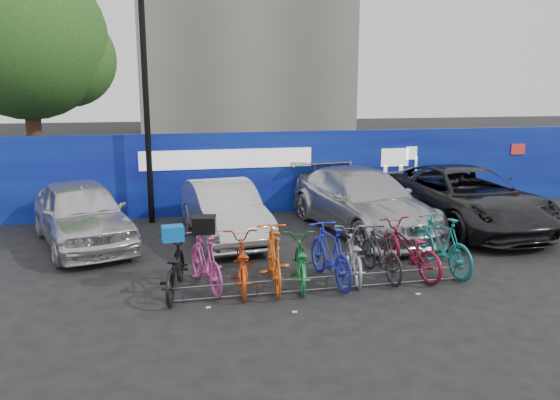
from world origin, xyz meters
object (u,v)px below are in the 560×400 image
object	(u,v)px
bike_4	(300,261)
bike_5	(330,253)
bike_rack	(326,283)
car_3	(464,198)
car_1	(224,211)
bike_2	(241,263)
car_0	(82,213)
bike_0	(174,267)
bike_8	(409,249)
bike_3	(274,257)
bike_7	(381,253)
car_2	(362,201)
lamppost	(146,103)
bike_6	(353,255)
tree	(34,44)
bike_9	(441,244)
bike_1	(205,261)

from	to	relation	value
bike_4	bike_5	world-z (taller)	bike_5
bike_rack	car_3	bearing A→B (deg)	36.82
car_1	bike_2	distance (m)	3.46
car_0	bike_0	bearing A→B (deg)	-78.81
bike_0	bike_8	world-z (taller)	bike_8
bike_3	bike_7	size ratio (longest dim) A/B	1.15
bike_0	car_2	bearing A→B (deg)	-135.32
lamppost	bike_6	world-z (taller)	lamppost
bike_2	bike_3	size ratio (longest dim) A/B	0.97
bike_rack	bike_4	distance (m)	0.66
tree	car_1	world-z (taller)	tree
car_3	bike_4	distance (m)	6.30
car_2	car_0	bearing A→B (deg)	169.86
bike_8	bike_9	bearing A→B (deg)	169.72
bike_3	bike_8	bearing A→B (deg)	-172.46
car_1	bike_9	bearing A→B (deg)	-46.87
bike_6	bike_8	size ratio (longest dim) A/B	0.90
car_2	car_3	distance (m)	2.79
bike_5	car_3	bearing A→B (deg)	-151.58
bike_1	bike_3	bearing A→B (deg)	158.06
car_2	bike_6	xyz separation A→B (m)	(-1.47, -3.38, -0.31)
car_3	bike_2	world-z (taller)	car_3
bike_rack	bike_2	bearing A→B (deg)	161.85
car_0	bike_4	size ratio (longest dim) A/B	2.55
bike_5	lamppost	bearing A→B (deg)	-64.72
car_2	bike_rack	bearing A→B (deg)	-127.72
lamppost	car_0	xyz separation A→B (m)	(-1.57, -1.87, -2.50)
car_0	bike_8	xyz separation A→B (m)	(6.65, -3.58, -0.24)
bike_8	bike_rack	bearing A→B (deg)	5.65
car_2	car_1	bearing A→B (deg)	171.51
bike_1	bike_2	distance (m)	0.67
bike_rack	bike_5	xyz separation A→B (m)	(0.21, 0.43, 0.42)
bike_rack	car_3	size ratio (longest dim) A/B	0.97
car_3	bike_9	size ratio (longest dim) A/B	2.92
car_2	bike_0	xyz separation A→B (m)	(-4.93, -3.47, -0.29)
tree	bike_3	distance (m)	12.61
car_1	bike_3	xyz separation A→B (m)	(0.52, -3.51, -0.12)
bike_rack	bike_6	bearing A→B (deg)	38.92
lamppost	bike_0	size ratio (longest dim) A/B	3.20
bike_1	car_2	bearing A→B (deg)	-156.02
bike_2	bike_8	bearing A→B (deg)	-173.01
bike_4	bike_9	size ratio (longest dim) A/B	0.90
bike_0	car_3	bearing A→B (deg)	-147.73
car_0	bike_1	distance (m)	4.37
car_3	bike_7	distance (m)	4.95
car_2	bike_9	world-z (taller)	car_2
car_1	bike_7	distance (m)	4.39
bike_5	car_0	bearing A→B (deg)	-42.82
bike_0	bike_6	bearing A→B (deg)	-168.96
bike_rack	bike_2	world-z (taller)	bike_2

